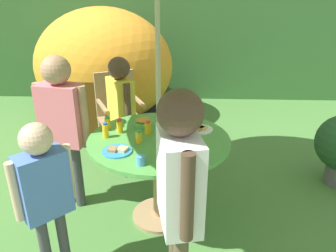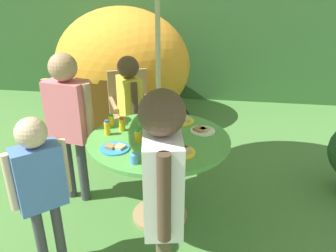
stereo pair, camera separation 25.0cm
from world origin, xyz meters
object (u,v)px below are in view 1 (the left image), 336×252
object	(u,v)px
child_in_yellow_shirt	(121,103)
plate_center_back	(176,120)
child_in_white_shirt	(179,180)
plate_far_right	(117,151)
juice_bottle_center_front	(106,131)
snack_bowl	(143,123)
child_in_pink_shirt	(62,115)
plate_mid_right	(200,129)
juice_bottle_front_edge	(148,128)
juice_bottle_near_right	(108,123)
wooden_chair	(119,111)
child_in_blue_shirt	(44,185)
cup_far	(141,160)
juice_bottle_mid_left	(179,160)
garden_table	(159,157)
plate_far_left	(182,151)
cup_near	(177,131)
juice_bottle_near_left	(120,126)
juice_bottle_back_edge	(139,137)
juice_bottle_spot_a	(174,134)
dome_tent	(104,67)

from	to	relation	value
child_in_yellow_shirt	plate_center_back	distance (m)	0.66
child_in_white_shirt	plate_far_right	size ratio (longest dim) A/B	6.48
child_in_white_shirt	juice_bottle_center_front	bearing A→B (deg)	24.32
snack_bowl	plate_far_right	xyz separation A→B (m)	(-0.14, -0.46, -0.03)
plate_far_right	child_in_pink_shirt	bearing A→B (deg)	142.48
plate_mid_right	juice_bottle_front_edge	world-z (taller)	juice_bottle_front_edge
snack_bowl	juice_bottle_near_right	distance (m)	0.30
child_in_yellow_shirt	plate_mid_right	xyz separation A→B (m)	(0.76, -0.54, -0.03)
wooden_chair	plate_mid_right	world-z (taller)	wooden_chair
plate_center_back	child_in_blue_shirt	bearing A→B (deg)	-128.94
child_in_blue_shirt	plate_center_back	xyz separation A→B (m)	(0.80, 0.99, 0.04)
snack_bowl	cup_far	size ratio (longest dim) A/B	2.18
juice_bottle_mid_left	juice_bottle_near_right	bearing A→B (deg)	134.35
child_in_pink_shirt	juice_bottle_mid_left	distance (m)	1.14
wooden_chair	plate_far_right	xyz separation A→B (m)	(0.25, -1.36, 0.21)
wooden_chair	child_in_white_shirt	bearing A→B (deg)	-95.68
garden_table	snack_bowl	distance (m)	0.33
child_in_yellow_shirt	plate_far_left	bearing A→B (deg)	1.90
plate_far_right	garden_table	bearing A→B (deg)	41.25
child_in_blue_shirt	cup_near	bearing A→B (deg)	-2.42
juice_bottle_near_left	juice_bottle_center_front	distance (m)	0.14
wooden_chair	child_in_blue_shirt	distance (m)	1.76
juice_bottle_center_front	juice_bottle_back_edge	distance (m)	0.29
child_in_pink_shirt	child_in_blue_shirt	bearing A→B (deg)	-68.88
juice_bottle_near_right	juice_bottle_spot_a	bearing A→B (deg)	-19.42
plate_far_right	juice_bottle_center_front	xyz separation A→B (m)	(-0.13, 0.24, 0.05)
cup_near	child_in_pink_shirt	bearing A→B (deg)	174.68
wooden_chair	plate_far_right	size ratio (longest dim) A/B	4.57
plate_center_back	cup_near	size ratio (longest dim) A/B	4.28
child_in_pink_shirt	cup_near	size ratio (longest dim) A/B	23.50
garden_table	juice_bottle_center_front	size ratio (longest dim) A/B	9.01
garden_table	wooden_chair	xyz separation A→B (m)	(-0.53, 1.11, -0.03)
juice_bottle_back_edge	juice_bottle_spot_a	world-z (taller)	juice_bottle_spot_a
juice_bottle_front_edge	juice_bottle_spot_a	distance (m)	0.23
child_in_white_shirt	juice_bottle_mid_left	size ratio (longest dim) A/B	12.86
child_in_white_shirt	juice_bottle_near_left	xyz separation A→B (m)	(-0.49, 0.91, -0.08)
plate_far_left	juice_bottle_near_right	xyz separation A→B (m)	(-0.63, 0.41, 0.04)
plate_center_back	juice_bottle_center_front	bearing A→B (deg)	-146.80
child_in_white_shirt	juice_bottle_spot_a	bearing A→B (deg)	-8.05
wooden_chair	juice_bottle_back_edge	bearing A→B (deg)	-97.85
plate_center_back	plate_far_right	bearing A→B (deg)	-124.55
dome_tent	plate_mid_right	xyz separation A→B (m)	(1.27, -2.11, -0.03)
garden_table	child_in_pink_shirt	size ratio (longest dim) A/B	0.82
child_in_blue_shirt	juice_bottle_center_front	xyz separation A→B (m)	(0.25, 0.63, 0.09)
snack_bowl	juice_bottle_center_front	xyz separation A→B (m)	(-0.27, -0.22, 0.02)
child_in_yellow_shirt	plate_mid_right	distance (m)	0.93
plate_far_right	juice_bottle_front_edge	xyz separation A→B (m)	(0.19, 0.32, 0.04)
wooden_chair	child_in_pink_shirt	world-z (taller)	child_in_pink_shirt
child_in_blue_shirt	child_in_white_shirt	bearing A→B (deg)	-55.76
dome_tent	juice_bottle_front_edge	xyz separation A→B (m)	(0.84, -2.20, 0.01)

